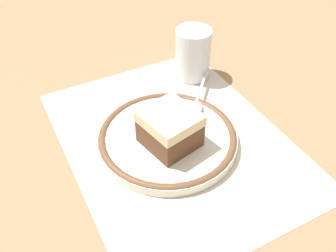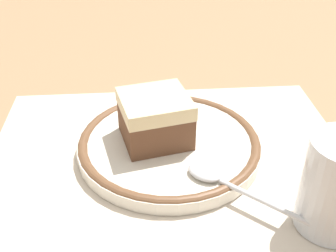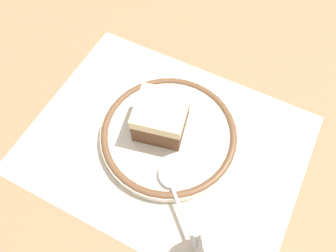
# 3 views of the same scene
# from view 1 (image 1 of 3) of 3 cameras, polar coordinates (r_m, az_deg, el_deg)

# --- Properties ---
(ground_plane) EXTENTS (2.40, 2.40, 0.00)m
(ground_plane) POSITION_cam_1_polar(r_m,az_deg,el_deg) (0.58, 1.00, -2.18)
(ground_plane) COLOR #9E7551
(placemat) EXTENTS (0.42, 0.32, 0.00)m
(placemat) POSITION_cam_1_polar(r_m,az_deg,el_deg) (0.58, 1.00, -2.13)
(placemat) COLOR beige
(placemat) RESTS_ON ground_plane
(plate) EXTENTS (0.21, 0.21, 0.02)m
(plate) POSITION_cam_1_polar(r_m,az_deg,el_deg) (0.57, 0.00, -1.89)
(plate) COLOR silver
(plate) RESTS_ON placemat
(cake_slice) EXTENTS (0.09, 0.09, 0.06)m
(cake_slice) POSITION_cam_1_polar(r_m,az_deg,el_deg) (0.54, 0.28, -0.40)
(cake_slice) COLOR brown
(cake_slice) RESTS_ON plate
(spoon) EXTENTS (0.11, 0.10, 0.01)m
(spoon) POSITION_cam_1_polar(r_m,az_deg,el_deg) (0.62, 4.34, 3.53)
(spoon) COLOR silver
(spoon) RESTS_ON plate
(cup) EXTENTS (0.07, 0.07, 0.09)m
(cup) POSITION_cam_1_polar(r_m,az_deg,el_deg) (0.70, 3.80, 10.58)
(cup) COLOR silver
(cup) RESTS_ON placemat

